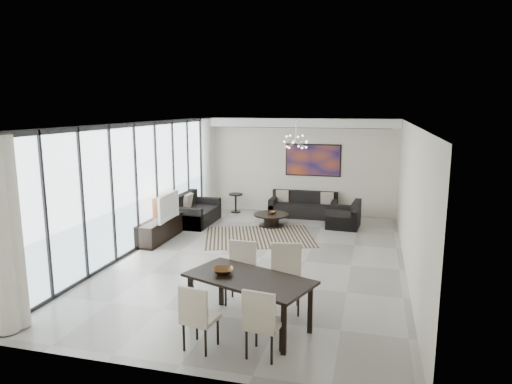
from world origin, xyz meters
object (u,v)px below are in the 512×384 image
(sofa_main, at_px, (303,208))
(television, at_px, (164,207))
(coffee_table, at_px, (271,219))
(tv_console, at_px, (159,230))
(dining_table, at_px, (249,283))

(sofa_main, relative_size, television, 1.78)
(coffee_table, xyz_separation_m, sofa_main, (0.68, 1.37, 0.05))
(sofa_main, relative_size, tv_console, 1.17)
(coffee_table, bearing_deg, sofa_main, 63.50)
(tv_console, distance_m, television, 0.61)
(coffee_table, relative_size, television, 0.86)
(dining_table, bearing_deg, sofa_main, 92.23)
(sofa_main, distance_m, dining_table, 7.18)
(tv_console, bearing_deg, television, 0.89)
(coffee_table, height_order, television, television)
(coffee_table, bearing_deg, television, -137.65)
(tv_console, distance_m, dining_table, 5.06)
(tv_console, xyz_separation_m, dining_table, (3.34, -3.77, 0.43))
(sofa_main, distance_m, tv_console, 4.57)
(tv_console, height_order, television, television)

